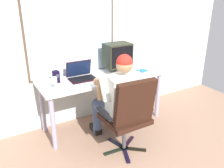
{
  "coord_description": "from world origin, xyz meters",
  "views": [
    {
      "loc": [
        -1.27,
        -0.82,
        1.91
      ],
      "look_at": [
        0.17,
        1.64,
        0.77
      ],
      "focal_mm": 38.6,
      "sensor_mm": 36.0,
      "label": 1
    }
  ],
  "objects_px": {
    "office_chair": "(129,113)",
    "wine_glass": "(54,81)",
    "desk": "(103,83)",
    "laptop": "(81,74)",
    "person_seated": "(118,98)",
    "crt_monitor": "(118,55)",
    "cd_case": "(142,71)",
    "desk_speaker": "(56,77)"
  },
  "relations": [
    {
      "from": "laptop",
      "to": "crt_monitor",
      "type": "bearing_deg",
      "value": -2.46
    },
    {
      "from": "crt_monitor",
      "to": "wine_glass",
      "type": "bearing_deg",
      "value": -171.25
    },
    {
      "from": "crt_monitor",
      "to": "laptop",
      "type": "xyz_separation_m",
      "value": [
        -0.57,
        0.02,
        -0.19
      ]
    },
    {
      "from": "person_seated",
      "to": "desk_speaker",
      "type": "relative_size",
      "value": 7.82
    },
    {
      "from": "crt_monitor",
      "to": "desk_speaker",
      "type": "xyz_separation_m",
      "value": [
        -0.91,
        0.04,
        -0.17
      ]
    },
    {
      "from": "laptop",
      "to": "person_seated",
      "type": "bearing_deg",
      "value": -68.94
    },
    {
      "from": "crt_monitor",
      "to": "laptop",
      "type": "distance_m",
      "value": 0.6
    },
    {
      "from": "wine_glass",
      "to": "desk_speaker",
      "type": "bearing_deg",
      "value": 66.14
    },
    {
      "from": "crt_monitor",
      "to": "office_chair",
      "type": "bearing_deg",
      "value": -112.76
    },
    {
      "from": "person_seated",
      "to": "cd_case",
      "type": "xyz_separation_m",
      "value": [
        0.69,
        0.43,
        0.12
      ]
    },
    {
      "from": "office_chair",
      "to": "cd_case",
      "type": "height_order",
      "value": "office_chair"
    },
    {
      "from": "cd_case",
      "to": "laptop",
      "type": "bearing_deg",
      "value": 169.4
    },
    {
      "from": "desk",
      "to": "crt_monitor",
      "type": "xyz_separation_m",
      "value": [
        0.27,
        0.05,
        0.35
      ]
    },
    {
      "from": "office_chair",
      "to": "desk_speaker",
      "type": "xyz_separation_m",
      "value": [
        -0.55,
        0.89,
        0.27
      ]
    },
    {
      "from": "desk",
      "to": "laptop",
      "type": "height_order",
      "value": "laptop"
    },
    {
      "from": "desk",
      "to": "desk_speaker",
      "type": "xyz_separation_m",
      "value": [
        -0.64,
        0.1,
        0.18
      ]
    },
    {
      "from": "crt_monitor",
      "to": "cd_case",
      "type": "distance_m",
      "value": 0.45
    },
    {
      "from": "crt_monitor",
      "to": "wine_glass",
      "type": "height_order",
      "value": "crt_monitor"
    },
    {
      "from": "wine_glass",
      "to": "cd_case",
      "type": "bearing_deg",
      "value": 0.28
    },
    {
      "from": "desk",
      "to": "wine_glass",
      "type": "distance_m",
      "value": 0.76
    },
    {
      "from": "person_seated",
      "to": "desk_speaker",
      "type": "xyz_separation_m",
      "value": [
        -0.57,
        0.62,
        0.19
      ]
    },
    {
      "from": "laptop",
      "to": "cd_case",
      "type": "height_order",
      "value": "laptop"
    },
    {
      "from": "office_chair",
      "to": "wine_glass",
      "type": "xyz_separation_m",
      "value": [
        -0.64,
        0.69,
        0.29
      ]
    },
    {
      "from": "desk",
      "to": "office_chair",
      "type": "relative_size",
      "value": 1.78
    },
    {
      "from": "desk",
      "to": "crt_monitor",
      "type": "distance_m",
      "value": 0.45
    },
    {
      "from": "desk",
      "to": "laptop",
      "type": "bearing_deg",
      "value": 166.09
    },
    {
      "from": "office_chair",
      "to": "desk_speaker",
      "type": "bearing_deg",
      "value": 121.9
    },
    {
      "from": "cd_case",
      "to": "office_chair",
      "type": "bearing_deg",
      "value": -135.05
    },
    {
      "from": "desk",
      "to": "wine_glass",
      "type": "xyz_separation_m",
      "value": [
        -0.73,
        -0.1,
        0.2
      ]
    },
    {
      "from": "laptop",
      "to": "wine_glass",
      "type": "bearing_deg",
      "value": -157.34
    },
    {
      "from": "person_seated",
      "to": "desk_speaker",
      "type": "height_order",
      "value": "person_seated"
    },
    {
      "from": "cd_case",
      "to": "desk",
      "type": "bearing_deg",
      "value": 171.07
    },
    {
      "from": "wine_glass",
      "to": "cd_case",
      "type": "xyz_separation_m",
      "value": [
        1.34,
        0.01,
        -0.1
      ]
    },
    {
      "from": "person_seated",
      "to": "wine_glass",
      "type": "relative_size",
      "value": 8.26
    },
    {
      "from": "person_seated",
      "to": "crt_monitor",
      "type": "xyz_separation_m",
      "value": [
        0.34,
        0.58,
        0.36
      ]
    },
    {
      "from": "person_seated",
      "to": "wine_glass",
      "type": "distance_m",
      "value": 0.81
    },
    {
      "from": "office_chair",
      "to": "person_seated",
      "type": "xyz_separation_m",
      "value": [
        0.02,
        0.27,
        0.07
      ]
    },
    {
      "from": "desk",
      "to": "office_chair",
      "type": "height_order",
      "value": "office_chair"
    },
    {
      "from": "laptop",
      "to": "desk_speaker",
      "type": "height_order",
      "value": "laptop"
    },
    {
      "from": "desk",
      "to": "cd_case",
      "type": "height_order",
      "value": "cd_case"
    },
    {
      "from": "office_chair",
      "to": "crt_monitor",
      "type": "relative_size",
      "value": 2.38
    },
    {
      "from": "desk",
      "to": "laptop",
      "type": "distance_m",
      "value": 0.35
    }
  ]
}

